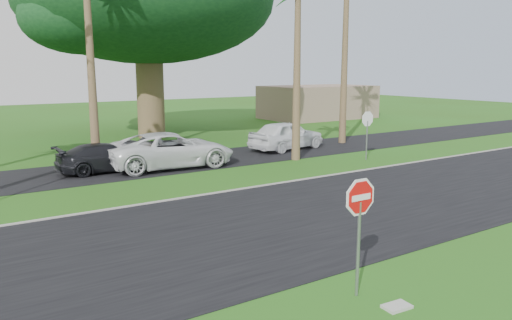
{
  "coord_description": "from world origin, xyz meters",
  "views": [
    {
      "loc": [
        -6.53,
        -9.9,
        4.64
      ],
      "look_at": [
        1.89,
        2.9,
        1.8
      ],
      "focal_mm": 35.0,
      "sensor_mm": 36.0,
      "label": 1
    }
  ],
  "objects_px": {
    "car_dark": "(107,158)",
    "car_pickup": "(287,135)",
    "stop_sign_near": "(360,213)",
    "stop_sign_far": "(367,125)",
    "car_minivan": "(171,150)"
  },
  "relations": [
    {
      "from": "stop_sign_far",
      "to": "car_dark",
      "type": "relative_size",
      "value": 0.59
    },
    {
      "from": "stop_sign_near",
      "to": "car_dark",
      "type": "xyz_separation_m",
      "value": [
        -0.51,
        15.31,
        -1.13
      ]
    },
    {
      "from": "car_dark",
      "to": "car_minivan",
      "type": "xyz_separation_m",
      "value": [
        2.83,
        -0.73,
        0.19
      ]
    },
    {
      "from": "stop_sign_near",
      "to": "car_dark",
      "type": "bearing_deg",
      "value": 91.9
    },
    {
      "from": "stop_sign_far",
      "to": "car_dark",
      "type": "xyz_separation_m",
      "value": [
        -12.01,
        4.31,
        -1.13
      ]
    },
    {
      "from": "stop_sign_near",
      "to": "stop_sign_far",
      "type": "height_order",
      "value": "same"
    },
    {
      "from": "stop_sign_far",
      "to": "car_minivan",
      "type": "distance_m",
      "value": 9.9
    },
    {
      "from": "car_minivan",
      "to": "car_pickup",
      "type": "bearing_deg",
      "value": -76.76
    },
    {
      "from": "stop_sign_near",
      "to": "car_minivan",
      "type": "bearing_deg",
      "value": 80.95
    },
    {
      "from": "stop_sign_near",
      "to": "car_pickup",
      "type": "bearing_deg",
      "value": 57.67
    },
    {
      "from": "car_dark",
      "to": "car_pickup",
      "type": "relative_size",
      "value": 0.91
    },
    {
      "from": "car_dark",
      "to": "stop_sign_near",
      "type": "bearing_deg",
      "value": -178.71
    },
    {
      "from": "stop_sign_near",
      "to": "car_minivan",
      "type": "height_order",
      "value": "stop_sign_near"
    },
    {
      "from": "stop_sign_far",
      "to": "stop_sign_near",
      "type": "bearing_deg",
      "value": 43.73
    },
    {
      "from": "car_minivan",
      "to": "stop_sign_near",
      "type": "bearing_deg",
      "value": 175.03
    }
  ]
}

